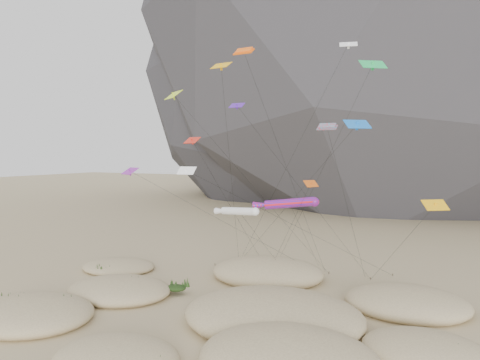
{
  "coord_description": "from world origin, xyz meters",
  "views": [
    {
      "loc": [
        20.37,
        -35.23,
        15.61
      ],
      "look_at": [
        -2.64,
        12.0,
        12.54
      ],
      "focal_mm": 35.0,
      "sensor_mm": 36.0,
      "label": 1
    }
  ],
  "objects": [
    {
      "name": "white_tube_kite",
      "position": [
        -1.49,
        8.92,
        9.41
      ],
      "size": [
        6.41,
        13.43,
        10.08
      ],
      "color": "white",
      "rests_on": "ground"
    },
    {
      "name": "kite_stakes",
      "position": [
        0.9,
        22.49,
        0.15
      ],
      "size": [
        22.99,
        5.63,
        0.3
      ],
      "color": "#3F2D1E",
      "rests_on": "ground"
    },
    {
      "name": "delta_kites",
      "position": [
        0.42,
        11.44,
        18.55
      ],
      "size": [
        34.81,
        19.55,
        27.63
      ],
      "color": "blue",
      "rests_on": "ground"
    },
    {
      "name": "dune_grass",
      "position": [
        0.07,
        3.87,
        0.85
      ],
      "size": [
        42.49,
        28.24,
        1.52
      ],
      "color": "black",
      "rests_on": "ground"
    },
    {
      "name": "rainbow_tube_kite",
      "position": [
        3.32,
        11.18,
        10.25
      ],
      "size": [
        7.03,
        16.72,
        11.04
      ],
      "color": "red",
      "rests_on": "ground"
    },
    {
      "name": "multi_parafoil",
      "position": [
        6.47,
        15.25,
        18.23
      ],
      "size": [
        3.84,
        9.0,
        18.88
      ],
      "color": "red",
      "rests_on": "ground"
    },
    {
      "name": "orange_parafoil",
      "position": [
        -1.87,
        11.75,
        26.29
      ],
      "size": [
        7.11,
        12.95,
        27.16
      ],
      "color": "#FF5D0D",
      "rests_on": "ground"
    },
    {
      "name": "dunes",
      "position": [
        1.11,
        4.26,
        0.71
      ],
      "size": [
        48.83,
        37.16,
        3.8
      ],
      "color": "#CCB789",
      "rests_on": "ground"
    },
    {
      "name": "ground",
      "position": [
        0.0,
        0.0,
        0.0
      ],
      "size": [
        500.0,
        500.0,
        0.0
      ],
      "primitive_type": "plane",
      "color": "#CCB789",
      "rests_on": "ground"
    }
  ]
}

